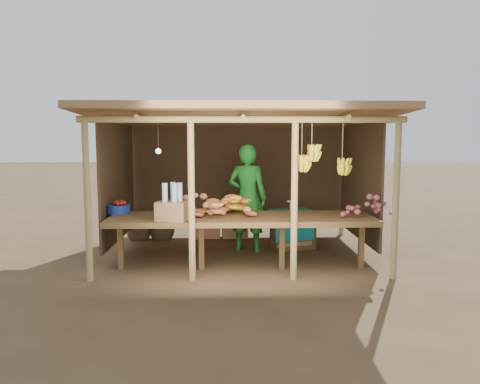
{
  "coord_description": "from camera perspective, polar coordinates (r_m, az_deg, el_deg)",
  "views": [
    {
      "loc": [
        -0.21,
        -7.79,
        1.96
      ],
      "look_at": [
        0.0,
        0.0,
        1.05
      ],
      "focal_mm": 35.0,
      "sensor_mm": 36.0,
      "label": 1
    }
  ],
  "objects": [
    {
      "name": "stall_structure",
      "position": [
        7.9,
        0.39,
        6.42
      ],
      "size": [
        4.7,
        3.5,
        2.43
      ],
      "color": "tan",
      "rests_on": "ground"
    },
    {
      "name": "banana_pile",
      "position": [
        7.17,
        -0.72,
        -1.23
      ],
      "size": [
        0.74,
        0.54,
        0.35
      ],
      "primitive_type": null,
      "rotation": [
        0.0,
        0.0,
        0.23
      ],
      "color": "yellow",
      "rests_on": "counter"
    },
    {
      "name": "bottle_box",
      "position": [
        6.62,
        -8.18,
        -1.69
      ],
      "size": [
        0.49,
        0.43,
        0.54
      ],
      "color": "#895F3D",
      "rests_on": "counter"
    },
    {
      "name": "ground",
      "position": [
        8.03,
        0.0,
        -7.46
      ],
      "size": [
        60.0,
        60.0,
        0.0
      ],
      "primitive_type": "plane",
      "color": "brown",
      "rests_on": "ground"
    },
    {
      "name": "vendor",
      "position": [
        8.04,
        0.9,
        -0.72
      ],
      "size": [
        0.78,
        0.62,
        1.86
      ],
      "primitive_type": "imported",
      "rotation": [
        0.0,
        0.0,
        2.85
      ],
      "color": "#1B7922",
      "rests_on": "ground"
    },
    {
      "name": "counter",
      "position": [
        6.95,
        0.22,
        -3.46
      ],
      "size": [
        3.9,
        1.05,
        0.8
      ],
      "color": "brown",
      "rests_on": "ground"
    },
    {
      "name": "potato_heap",
      "position": [
        6.99,
        -5.71,
        -1.4
      ],
      "size": [
        1.17,
        0.97,
        0.37
      ],
      "primitive_type": null,
      "rotation": [
        0.0,
        0.0,
        0.42
      ],
      "color": "#98754E",
      "rests_on": "counter"
    },
    {
      "name": "sweet_potato_heap",
      "position": [
        6.91,
        -1.3,
        -1.49
      ],
      "size": [
        1.21,
        1.0,
        0.36
      ],
      "primitive_type": null,
      "rotation": [
        0.0,
        0.0,
        0.42
      ],
      "color": "#C16031",
      "rests_on": "counter"
    },
    {
      "name": "onion_heap",
      "position": [
        7.18,
        15.58,
        -1.43
      ],
      "size": [
        0.91,
        0.57,
        0.36
      ],
      "primitive_type": null,
      "rotation": [
        0.0,
        0.0,
        0.04
      ],
      "color": "#AF555F",
      "rests_on": "counter"
    },
    {
      "name": "tomato_basin",
      "position": [
        7.46,
        -14.62,
        -1.88
      ],
      "size": [
        0.37,
        0.37,
        0.19
      ],
      "rotation": [
        0.0,
        0.0,
        -0.15
      ],
      "color": "navy",
      "rests_on": "counter"
    },
    {
      "name": "burlap_sacks",
      "position": [
        9.19,
        -10.87,
        -3.94
      ],
      "size": [
        0.94,
        0.49,
        0.66
      ],
      "color": "#44311F",
      "rests_on": "ground"
    },
    {
      "name": "tarp_crate",
      "position": [
        8.42,
        6.43,
        -4.36
      ],
      "size": [
        0.88,
        0.82,
        0.87
      ],
      "color": "brown",
      "rests_on": "ground"
    },
    {
      "name": "carton_stack",
      "position": [
        9.13,
        -1.75,
        -3.55
      ],
      "size": [
        1.02,
        0.39,
        0.77
      ],
      "color": "#895F3D",
      "rests_on": "ground"
    }
  ]
}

